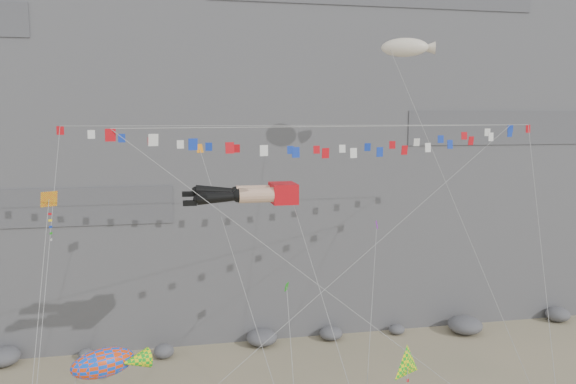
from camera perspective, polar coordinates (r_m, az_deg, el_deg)
name	(u,v)px	position (r m, az deg, el deg)	size (l,w,h in m)	color
cliff	(238,59)	(60.16, -5.08, 13.35)	(80.00, 28.00, 50.00)	slate
talus_boulders	(262,338)	(48.53, -2.68, -14.59)	(60.00, 3.00, 1.20)	#5B5B60
legs_kite	(253,194)	(32.53, -3.61, -0.22)	(8.82, 13.07, 18.99)	red
flag_banner_upper	(303,126)	(38.71, 1.58, 6.74)	(31.54, 14.22, 27.89)	red
flag_banner_lower	(368,127)	(31.94, 8.09, 6.59)	(26.71, 10.52, 21.43)	red
harlequin_kite	(49,201)	(31.30, -23.13, -0.81)	(1.71, 7.81, 16.21)	red
fish_windsock	(103,363)	(29.63, -18.29, -16.19)	(5.50, 5.24, 8.69)	#F9400C
delta_kite	(408,366)	(30.51, 12.10, -16.91)	(4.04, 6.26, 8.84)	#FFF70D
blimp_windsock	(405,48)	(41.29, 11.80, 14.11)	(7.48, 12.57, 26.73)	beige
small_kite_a	(201,153)	(35.39, -8.83, 3.91)	(5.25, 14.28, 22.16)	orange
small_kite_b	(377,229)	(36.82, 8.99, -3.69)	(5.40, 11.75, 17.00)	purple
small_kite_c	(287,292)	(30.72, -0.11, -10.11)	(1.33, 8.72, 12.72)	#1A9316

